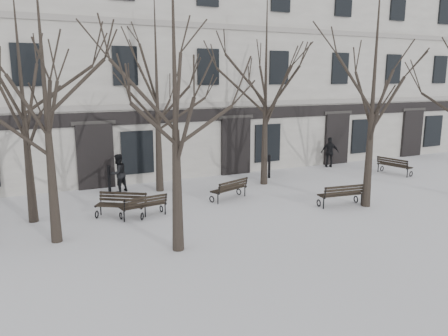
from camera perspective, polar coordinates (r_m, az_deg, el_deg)
ground at (r=14.31m, az=3.40°, el=-8.26°), size 100.00×100.00×0.00m
building at (r=25.59m, az=-10.90°, el=12.90°), size 40.40×10.20×11.40m
tree_0 at (r=13.53m, az=-22.54°, el=11.49°), size 5.64×5.64×8.06m
tree_1 at (r=11.97m, az=-6.51°, el=13.12°), size 5.81×5.81×8.30m
tree_2 at (r=17.20m, az=19.14°, el=12.58°), size 5.97×5.97×8.53m
tree_4 at (r=15.86m, az=-25.01°, el=10.55°), size 5.44×5.44×7.77m
tree_5 at (r=18.86m, az=-8.84°, el=12.69°), size 5.88×5.88×8.40m
tree_6 at (r=20.02m, az=5.52°, el=13.16°), size 6.06×6.06×8.66m
bench_1 at (r=15.80m, az=-10.44°, el=-4.79°), size 1.70×0.81×0.83m
bench_2 at (r=17.45m, az=15.09°, el=-3.31°), size 1.83×0.86×0.89m
bench_3 at (r=15.97m, az=-13.27°, el=-4.61°), size 1.79×1.47×0.88m
bench_4 at (r=17.77m, az=0.77°, el=-2.70°), size 1.78×1.17×0.86m
bench_5 at (r=24.08m, az=21.32°, el=0.34°), size 0.96×1.83×0.88m
bollard_a at (r=19.42m, az=-14.77°, el=-1.28°), size 0.16×0.16×1.22m
bollard_b at (r=21.73m, az=5.94°, el=0.33°), size 0.15×0.15×1.17m
pedestrian_b at (r=19.58m, az=-13.54°, el=-3.08°), size 1.03×0.96×1.68m
pedestrian_c at (r=25.06m, az=13.56°, el=0.12°), size 1.06×0.77×1.67m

